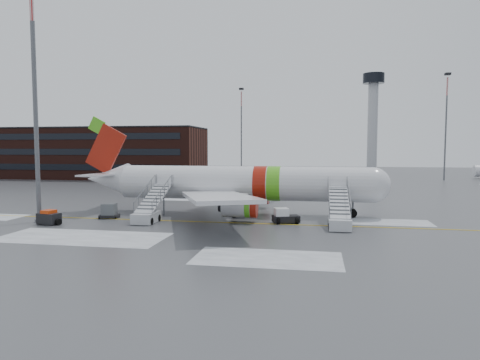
% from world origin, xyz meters
% --- Properties ---
extents(ground, '(260.00, 260.00, 0.00)m').
position_xyz_m(ground, '(0.00, 0.00, 0.00)').
color(ground, '#494C4F').
rests_on(ground, ground).
extents(airliner, '(35.03, 32.97, 11.18)m').
position_xyz_m(airliner, '(4.15, 4.79, 3.42)').
color(airliner, silver).
rests_on(airliner, ground).
extents(airstair_fwd, '(2.05, 7.70, 3.48)m').
position_xyz_m(airstair_fwd, '(15.35, -1.74, 1.06)').
color(airstair_fwd, silver).
rests_on(airstair_fwd, ground).
extents(airstair_aft, '(2.05, 7.70, 3.48)m').
position_xyz_m(airstair_aft, '(-3.45, -1.74, 1.06)').
color(airstair_aft, '#B2B4B9').
rests_on(airstair_aft, ground).
extents(pushback_tug, '(2.90, 2.50, 1.49)m').
position_xyz_m(pushback_tug, '(10.10, -0.16, 0.66)').
color(pushback_tug, black).
rests_on(pushback_tug, ground).
extents(uld_container, '(2.12, 1.69, 1.56)m').
position_xyz_m(uld_container, '(-8.45, -0.47, 0.73)').
color(uld_container, black).
rests_on(uld_container, ground).
extents(baggage_tractor, '(2.84, 1.70, 1.41)m').
position_xyz_m(baggage_tractor, '(-12.48, -4.96, 0.60)').
color(baggage_tractor, black).
rests_on(baggage_tractor, ground).
extents(light_mast_near, '(1.20, 1.20, 24.97)m').
position_xyz_m(light_mast_near, '(-14.28, -3.90, 12.93)').
color(light_mast_near, '#595B60').
rests_on(light_mast_near, ground).
extents(terminal_building, '(62.00, 16.11, 12.30)m').
position_xyz_m(terminal_building, '(-45.00, 54.98, 6.20)').
color(terminal_building, '#3F1E16').
rests_on(terminal_building, ground).
extents(control_tower, '(6.40, 6.40, 30.00)m').
position_xyz_m(control_tower, '(30.00, 95.00, 18.75)').
color(control_tower, '#B2B5BA').
rests_on(control_tower, ground).
extents(light_mast_far_ne, '(1.20, 1.20, 24.25)m').
position_xyz_m(light_mast_far_ne, '(42.00, 62.00, 13.84)').
color(light_mast_far_ne, '#595B60').
rests_on(light_mast_far_ne, ground).
extents(light_mast_far_n, '(1.20, 1.20, 24.25)m').
position_xyz_m(light_mast_far_n, '(-8.00, 78.00, 13.84)').
color(light_mast_far_n, '#595B60').
rests_on(light_mast_far_n, ground).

